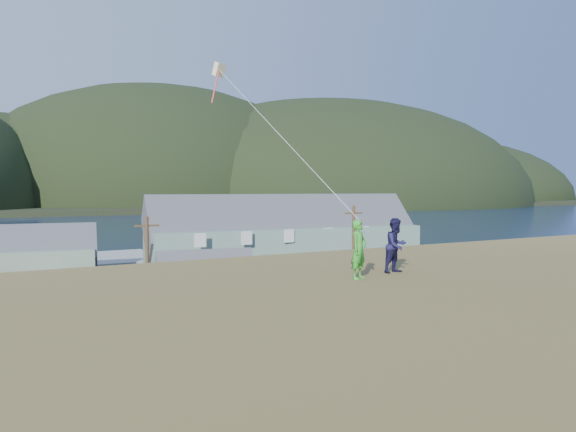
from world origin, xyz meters
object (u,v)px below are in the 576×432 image
object	(u,v)px
wharf	(50,264)
kite_flyer_green	(359,250)
lodge	(286,237)
shed_palegreen_far	(42,255)
kite_flyer_navy	(396,245)
shed_white	(206,285)

from	to	relation	value
wharf	kite_flyer_green	distance (m)	59.83
lodge	shed_palegreen_far	xyz separation A→B (m)	(-25.83, 7.46, -1.48)
wharf	kite_flyer_navy	bearing A→B (deg)	-82.47
wharf	shed_palegreen_far	bearing A→B (deg)	-96.61
wharf	shed_palegreen_far	size ratio (longest dim) A/B	2.20
shed_white	shed_palegreen_far	size ratio (longest dim) A/B	0.71
wharf	kite_flyer_navy	xyz separation A→B (m)	(7.75, -58.64, 7.66)
lodge	kite_flyer_green	xyz separation A→B (m)	(-18.60, -40.56, 3.75)
lodge	shed_white	world-z (taller)	lodge
kite_flyer_green	kite_flyer_navy	size ratio (longest dim) A/B	1.01
wharf	kite_flyer_navy	distance (m)	59.64
kite_flyer_green	wharf	bearing A→B (deg)	68.90
kite_flyer_navy	lodge	bearing A→B (deg)	57.94
shed_white	kite_flyer_navy	bearing A→B (deg)	-84.85
shed_palegreen_far	kite_flyer_green	xyz separation A→B (m)	(7.23, -48.02, 5.24)
shed_palegreen_far	kite_flyer_green	distance (m)	48.84
lodge	shed_white	xyz separation A→B (m)	(-14.80, -14.67, -1.99)
wharf	lodge	xyz separation A→B (m)	(24.56, -18.48, 3.91)
lodge	shed_palegreen_far	size ratio (longest dim) A/B	2.78
shed_white	kite_flyer_navy	distance (m)	26.20
lodge	shed_white	distance (m)	20.93
lodge	shed_palegreen_far	bearing A→B (deg)	168.75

